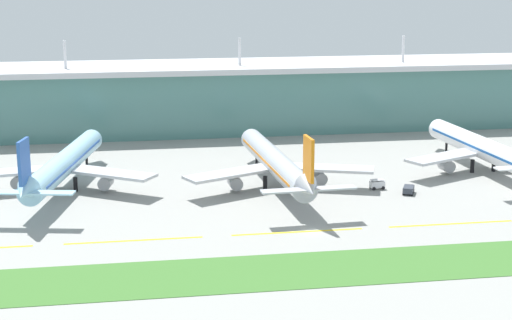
# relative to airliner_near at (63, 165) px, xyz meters

# --- Properties ---
(ground_plane) EXTENTS (600.00, 600.00, 0.00)m
(ground_plane) POSITION_rel_airliner_near_xyz_m (53.45, -41.88, -6.45)
(ground_plane) COLOR gray
(terminal_building) EXTENTS (288.00, 34.00, 31.56)m
(terminal_building) POSITION_rel_airliner_near_xyz_m (53.45, 69.48, 5.03)
(terminal_building) COLOR slate
(terminal_building) RESTS_ON ground
(airliner_near) EXTENTS (47.78, 66.64, 18.90)m
(airliner_near) POSITION_rel_airliner_near_xyz_m (0.00, 0.00, 0.00)
(airliner_near) COLOR #9ED1EA
(airliner_near) RESTS_ON ground
(airliner_middle) EXTENTS (48.72, 66.86, 18.90)m
(airliner_middle) POSITION_rel_airliner_near_xyz_m (52.49, -6.81, -0.00)
(airliner_middle) COLOR #ADB2BC
(airliner_middle) RESTS_ON ground
(airliner_far) EXTENTS (48.68, 61.55, 18.90)m
(airliner_far) POSITION_rel_airliner_near_xyz_m (110.76, 1.60, -0.01)
(airliner_far) COLOR white
(airliner_far) RESTS_ON ground
(taxiway_stripe_mid_west) EXTENTS (28.00, 0.70, 0.04)m
(taxiway_stripe_mid_west) POSITION_rel_airliner_near_xyz_m (16.45, -41.91, -6.43)
(taxiway_stripe_mid_west) COLOR yellow
(taxiway_stripe_mid_west) RESTS_ON ground
(taxiway_stripe_centre) EXTENTS (28.00, 0.70, 0.04)m
(taxiway_stripe_centre) POSITION_rel_airliner_near_xyz_m (50.45, -41.91, -6.43)
(taxiway_stripe_centre) COLOR yellow
(taxiway_stripe_centre) RESTS_ON ground
(taxiway_stripe_mid_east) EXTENTS (28.00, 0.70, 0.04)m
(taxiway_stripe_mid_east) POSITION_rel_airliner_near_xyz_m (84.45, -41.91, -6.43)
(taxiway_stripe_mid_east) COLOR yellow
(taxiway_stripe_mid_east) RESTS_ON ground
(grass_verge) EXTENTS (300.00, 18.00, 0.10)m
(grass_verge) POSITION_rel_airliner_near_xyz_m (53.45, -63.59, -6.40)
(grass_verge) COLOR #3D702D
(grass_verge) RESTS_ON ground
(pushback_tug) EXTENTS (4.07, 5.01, 1.85)m
(pushback_tug) POSITION_rel_airliner_near_xyz_m (83.52, -17.41, -5.35)
(pushback_tug) COLOR #333842
(pushback_tug) RESTS_ON ground
(baggage_cart) EXTENTS (3.79, 2.37, 2.48)m
(baggage_cart) POSITION_rel_airliner_near_xyz_m (77.22, -12.09, -5.19)
(baggage_cart) COLOR silver
(baggage_cart) RESTS_ON ground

